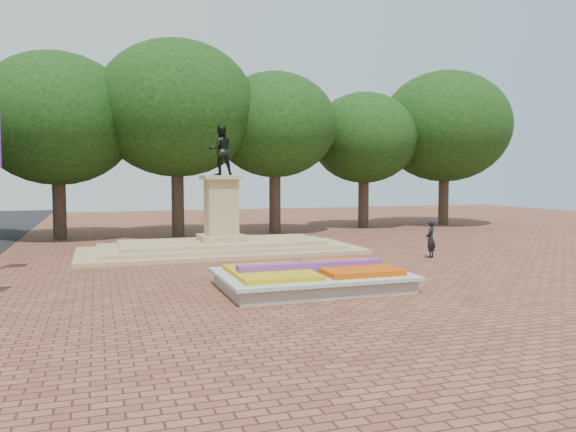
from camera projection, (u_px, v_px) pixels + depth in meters
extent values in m
plane|color=brown|center=(267.00, 280.00, 20.88)|extent=(90.00, 90.00, 0.00)
cube|color=gray|center=(311.00, 282.00, 19.29)|extent=(6.00, 4.00, 0.45)
cube|color=#B7C5B2|center=(311.00, 274.00, 19.27)|extent=(6.30, 4.30, 0.12)
cube|color=#CD3B0B|center=(350.00, 268.00, 19.73)|extent=(2.60, 3.40, 0.22)
cube|color=gold|center=(271.00, 273.00, 18.80)|extent=(2.60, 3.40, 0.18)
cube|color=#553084|center=(311.00, 267.00, 19.26)|extent=(5.20, 0.55, 0.38)
cube|color=tan|center=(222.00, 250.00, 28.42)|extent=(14.00, 6.00, 0.20)
cube|color=tan|center=(221.00, 247.00, 28.41)|extent=(12.00, 5.00, 0.20)
cube|color=tan|center=(221.00, 243.00, 28.40)|extent=(10.00, 4.00, 0.20)
cube|color=tan|center=(221.00, 238.00, 28.38)|extent=(2.20, 2.20, 0.30)
cube|color=tan|center=(221.00, 207.00, 28.27)|extent=(1.50, 1.50, 2.80)
cube|color=tan|center=(221.00, 177.00, 28.17)|extent=(1.90, 1.90, 0.20)
imported|color=black|center=(221.00, 150.00, 28.07)|extent=(1.22, 0.95, 2.50)
cylinder|color=#33231B|center=(62.00, 206.00, 35.16)|extent=(0.80, 0.80, 4.00)
ellipsoid|color=black|center=(60.00, 131.00, 34.83)|extent=(8.80, 8.80, 7.48)
cylinder|color=#33231B|center=(175.00, 204.00, 37.41)|extent=(0.80, 0.80, 4.00)
ellipsoid|color=black|center=(174.00, 133.00, 37.09)|extent=(8.80, 8.80, 7.48)
cylinder|color=#33231B|center=(275.00, 203.00, 39.66)|extent=(0.80, 0.80, 4.00)
ellipsoid|color=black|center=(275.00, 136.00, 39.34)|extent=(8.80, 8.80, 7.48)
cylinder|color=#33231B|center=(364.00, 201.00, 41.92)|extent=(0.80, 0.80, 4.00)
ellipsoid|color=black|center=(365.00, 138.00, 41.59)|extent=(8.80, 8.80, 7.48)
cylinder|color=#33231B|center=(444.00, 200.00, 44.17)|extent=(0.80, 0.80, 4.00)
ellipsoid|color=black|center=(446.00, 140.00, 43.84)|extent=(8.80, 8.80, 7.48)
imported|color=black|center=(431.00, 239.00, 26.54)|extent=(0.77, 0.75, 1.79)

